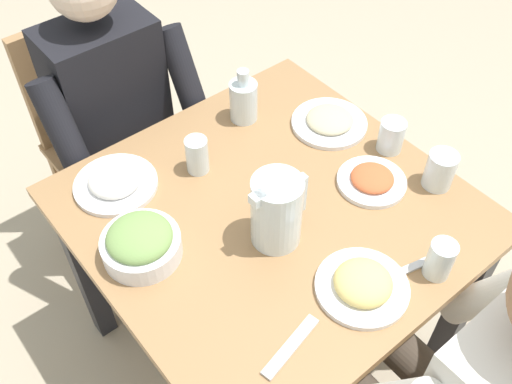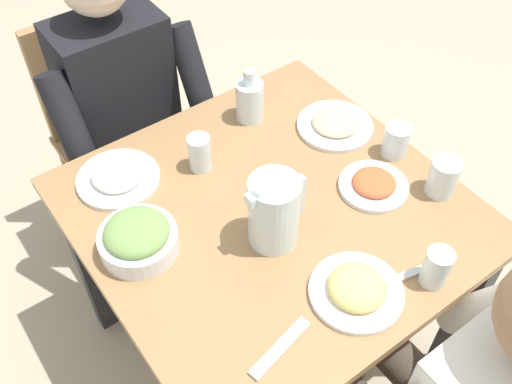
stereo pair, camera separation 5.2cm
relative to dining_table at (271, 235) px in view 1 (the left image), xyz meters
The scene contains 18 objects.
ground_plane 0.59m from the dining_table, ahead, with size 8.00×8.00×0.00m, color tan.
dining_table is the anchor object (origin of this frame).
chair_far 0.78m from the dining_table, 96.93° to the left, with size 0.40×0.40×0.86m.
diner_near 0.57m from the dining_table, 87.42° to the right, with size 0.48×0.53×1.16m.
diner_far 0.58m from the dining_table, 99.38° to the left, with size 0.48×0.53×1.16m.
water_pitcher 0.23m from the dining_table, 124.04° to the right, with size 0.16×0.12×0.19m.
salad_bowl 0.37m from the dining_table, 166.11° to the left, with size 0.19×0.19×0.09m.
plate_fries 0.34m from the dining_table, 89.72° to the right, with size 0.21×0.21×0.06m.
plate_rice_curry 0.30m from the dining_table, 22.00° to the right, with size 0.18×0.18×0.04m.
plate_beans 0.38m from the dining_table, 22.01° to the left, with size 0.22×0.22×0.04m.
plate_yoghurt 0.43m from the dining_table, 130.81° to the left, with size 0.22×0.22×0.05m.
water_glass_far_left 0.29m from the dining_table, 105.94° to the left, with size 0.06×0.06×0.10m, color silver.
water_glass_near_right 0.45m from the dining_table, 67.09° to the right, with size 0.06×0.06×0.10m, color silver.
water_glass_far_right 0.42m from the dining_table, ahead, with size 0.07×0.07×0.09m, color silver.
water_glass_center 0.47m from the dining_table, 28.62° to the right, with size 0.08×0.08×0.10m, color silver.
oil_carafe 0.39m from the dining_table, 63.04° to the left, with size 0.08×0.08×0.16m.
fork_near 0.40m from the dining_table, 124.32° to the right, with size 0.17×0.03×0.01m, color silver.
knife_near 0.38m from the dining_table, 70.46° to the right, with size 0.18×0.02×0.01m, color silver.
Camera 1 is at (-0.63, -0.71, 1.82)m, focal length 40.74 mm.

